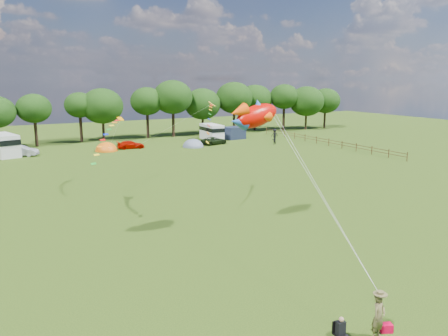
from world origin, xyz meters
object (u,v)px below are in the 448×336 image
tent_greyblue (193,147)px  walker_a (274,140)px  car_b (21,151)px  campervan_b (3,144)px  walker_b (275,134)px  fish_kite (253,116)px  campervan_d (212,131)px  car_c (131,145)px  car_d (214,141)px  kite_flyer (379,316)px  tent_orange (106,151)px  camp_chair (340,328)px

tent_greyblue → walker_a: bearing=-15.4°
car_b → campervan_b: campervan_b is taller
walker_b → campervan_b: bearing=2.7°
car_b → campervan_b: size_ratio=0.62×
fish_kite → campervan_d: bearing=57.1°
car_c → campervan_d: (15.33, 3.11, 0.86)m
car_d → kite_flyer: bearing=146.9°
car_d → walker_a: bearing=-130.6°
car_d → tent_orange: (-17.03, 1.60, -0.60)m
car_c → walker_b: size_ratio=2.06×
car_b → car_c: size_ratio=1.05×
campervan_d → tent_orange: 19.53m
car_b → walker_a: walker_a is taller
car_b → tent_greyblue: 24.61m
campervan_d → walker_a: bearing=-144.4°
car_d → walker_a: 9.74m
campervan_b → car_b: bearing=-136.7°
car_b → car_d: bearing=-71.3°
car_b → car_c: car_b is taller
campervan_b → camp_chair: size_ratio=5.47×
car_c → kite_flyer: size_ratio=2.05×
car_c → walker_a: 22.83m
campervan_b → kite_flyer: bearing=176.9°
tent_orange → tent_greyblue: (12.91, -2.50, 0.00)m
car_c → fish_kite: fish_kite is taller
campervan_b → fish_kite: size_ratio=1.55×
fish_kite → walker_a: fish_kite is taller
tent_orange → fish_kite: bearing=-88.4°
fish_kite → walker_a: (24.63, 33.52, -7.30)m
tent_orange → camp_chair: tent_orange is taller
car_c → walker_a: (21.90, -6.47, 0.14)m
car_d → kite_flyer: 54.66m
campervan_b → walker_b: 42.36m
kite_flyer → fish_kite: 15.50m
camp_chair → walker_a: 54.77m
walker_b → car_b: bearing=4.2°
tent_greyblue → kite_flyer: 52.57m
car_b → walker_b: 40.22m
camp_chair → campervan_b: bearing=104.9°
campervan_b → campervan_d: (32.63, 1.39, -0.18)m
car_b → car_d: (28.48, -2.55, -0.12)m
car_d → tent_orange: size_ratio=1.26×
kite_flyer → camp_chair: bearing=154.1°
walker_b → walker_a: bearing=62.7°
kite_flyer → car_d: bearing=57.8°
campervan_b → car_c: bearing=-111.3°
car_d → walker_a: (8.68, -4.42, 0.12)m
kite_flyer → walker_b: bearing=47.1°
car_b → tent_orange: 11.51m
car_b → kite_flyer: kite_flyer is taller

